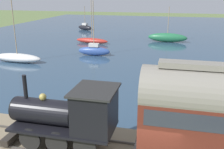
{
  "coord_description": "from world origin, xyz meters",
  "views": [
    {
      "loc": [
        -9.79,
        -0.71,
        7.97
      ],
      "look_at": [
        8.08,
        3.66,
        2.18
      ],
      "focal_mm": 42.0,
      "sensor_mm": 36.0,
      "label": 1
    }
  ],
  "objects": [
    {
      "name": "sailboat_green",
      "position": [
        34.67,
        0.63,
        0.76
      ],
      "size": [
        1.78,
        6.51,
        5.74
      ],
      "rotation": [
        0.0,
        0.0,
        -0.05
      ],
      "color": "#236B42",
      "rests_on": "harbor_water"
    },
    {
      "name": "sailboat_blue",
      "position": [
        22.4,
        9.59,
        0.68
      ],
      "size": [
        1.07,
        4.29,
        7.01
      ],
      "rotation": [
        0.0,
        0.0,
        0.0
      ],
      "color": "#335199",
      "rests_on": "harbor_water"
    },
    {
      "name": "steam_locomotive",
      "position": [
        1.04,
        3.97,
        2.33
      ],
      "size": [
        2.38,
        5.72,
        3.53
      ],
      "color": "black",
      "rests_on": "rail_embankment"
    },
    {
      "name": "sailboat_black",
      "position": [
        45.32,
        18.88,
        0.6
      ],
      "size": [
        2.81,
        4.14,
        5.08
      ],
      "rotation": [
        0.0,
        0.0,
        -0.45
      ],
      "color": "black",
      "rests_on": "harbor_water"
    },
    {
      "name": "rowboat_near_shore",
      "position": [
        9.91,
        6.32,
        0.23
      ],
      "size": [
        1.63,
        2.1,
        0.45
      ],
      "rotation": [
        0.0,
        0.0,
        -0.44
      ],
      "color": "#B7B2A3",
      "rests_on": "harbor_water"
    },
    {
      "name": "sailboat_white",
      "position": [
        16.95,
        17.4,
        0.56
      ],
      "size": [
        1.88,
        6.19,
        8.88
      ],
      "rotation": [
        0.0,
        0.0,
        -0.04
      ],
      "color": "white",
      "rests_on": "harbor_water"
    },
    {
      "name": "harbor_water",
      "position": [
        43.84,
        0.0,
        0.0
      ],
      "size": [
        80.0,
        80.0,
        0.01
      ],
      "color": "#2D4760",
      "rests_on": "ground"
    },
    {
      "name": "rowboat_far_out",
      "position": [
        11.73,
        1.07,
        0.2
      ],
      "size": [
        1.73,
        2.49,
        0.39
      ],
      "rotation": [
        0.0,
        0.0,
        -0.47
      ],
      "color": "#B7B2A3",
      "rests_on": "harbor_water"
    },
    {
      "name": "sailboat_red",
      "position": [
        30.55,
        12.51,
        0.48
      ],
      "size": [
        1.9,
        5.71,
        7.6
      ],
      "rotation": [
        0.0,
        0.0,
        -0.14
      ],
      "color": "#B72D23",
      "rests_on": "harbor_water"
    }
  ]
}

